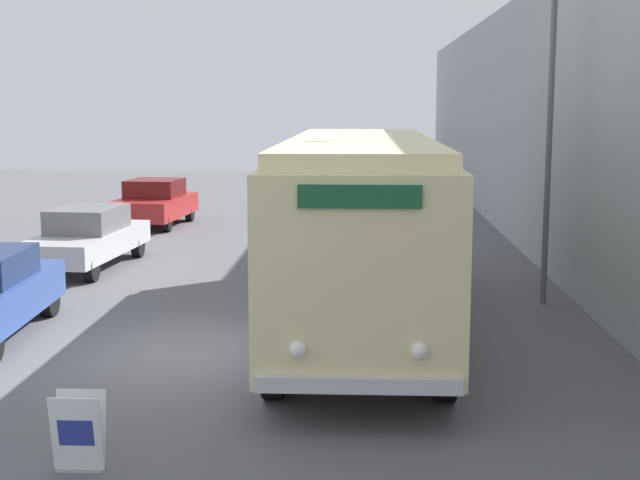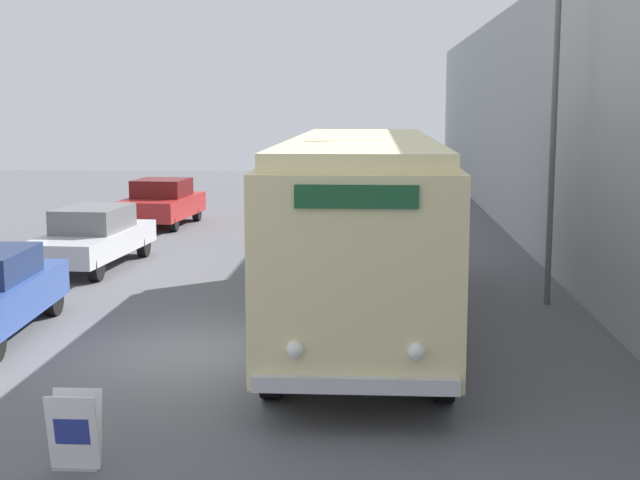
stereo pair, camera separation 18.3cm
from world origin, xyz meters
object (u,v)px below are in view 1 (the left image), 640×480
sign_board (79,433)px  streetlamp (552,60)px  vintage_bus (360,220)px  parked_car_mid (87,237)px  parked_car_far (154,203)px

sign_board → streetlamp: 11.95m
vintage_bus → streetlamp: 5.15m
sign_board → parked_car_mid: parked_car_mid is taller
vintage_bus → parked_car_far: bearing=117.5°
parked_car_mid → parked_car_far: size_ratio=1.16×
sign_board → streetlamp: streetlamp is taller
sign_board → vintage_bus: bearing=65.4°
vintage_bus → sign_board: size_ratio=12.73×
streetlamp → vintage_bus: bearing=-152.6°
streetlamp → parked_car_mid: (-10.54, 3.55, -4.12)m
vintage_bus → parked_car_mid: bearing=141.0°
parked_car_mid → parked_car_far: bearing=94.9°
parked_car_mid → parked_car_far: 7.75m
streetlamp → parked_car_far: streetlamp is taller
vintage_bus → parked_car_mid: size_ratio=2.32×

